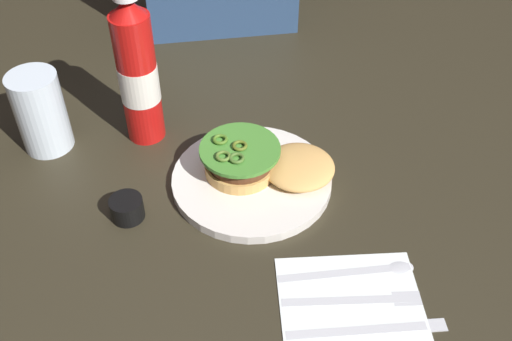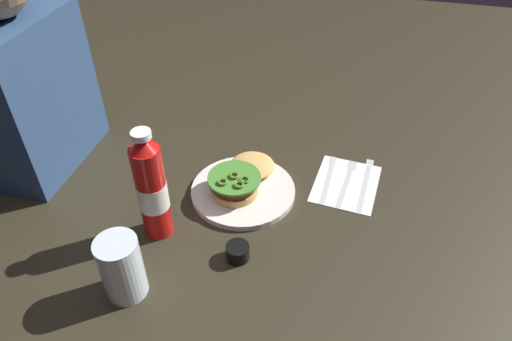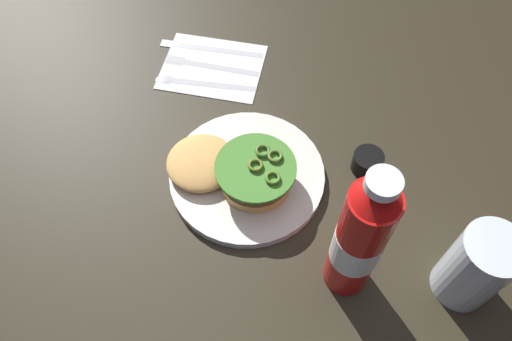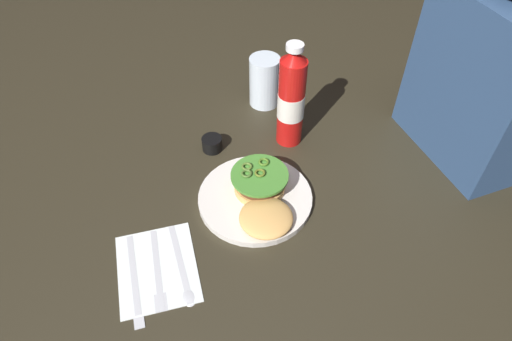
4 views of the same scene
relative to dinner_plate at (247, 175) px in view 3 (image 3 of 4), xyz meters
name	(u,v)px [view 3 (image 3 of 4)]	position (x,y,z in m)	size (l,w,h in m)	color
ground_plane	(311,140)	(-0.10, -0.08, -0.01)	(3.00, 3.00, 0.00)	#2B2619
dinner_plate	(247,175)	(0.00, 0.00, 0.00)	(0.24, 0.24, 0.01)	silver
burger_sandwich	(235,170)	(0.02, 0.01, 0.03)	(0.20, 0.13, 0.05)	tan
ketchup_bottle	(359,240)	(-0.16, 0.15, 0.11)	(0.06, 0.06, 0.26)	red
water_glass	(476,267)	(-0.31, 0.14, 0.06)	(0.08, 0.08, 0.13)	silver
condiment_cup	(367,162)	(-0.19, -0.04, 0.01)	(0.05, 0.05, 0.03)	black
napkin	(212,67)	(0.09, -0.23, -0.01)	(0.18, 0.15, 0.00)	white
butter_knife	(205,47)	(0.11, -0.28, 0.00)	(0.20, 0.03, 0.00)	silver
fork_utensil	(203,64)	(0.11, -0.23, 0.00)	(0.18, 0.04, 0.00)	silver
spoon_utensil	(190,81)	(0.12, -0.19, 0.00)	(0.18, 0.03, 0.00)	silver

